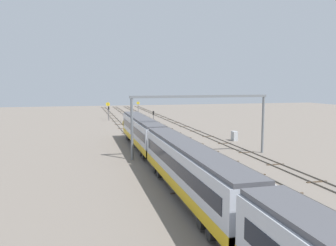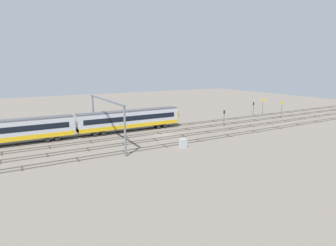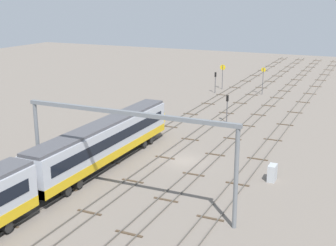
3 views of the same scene
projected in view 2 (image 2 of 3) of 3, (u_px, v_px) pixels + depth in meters
ground_plane at (164, 135)px, 60.28m from camera, size 207.68×207.68×0.00m
track_near_foreground at (182, 143)px, 54.00m from camera, size 191.68×2.40×0.16m
track_second_near at (169, 137)px, 58.17m from camera, size 191.68×2.40×0.16m
track_middle at (159, 133)px, 62.35m from camera, size 191.68×2.40×0.16m
track_with_train at (149, 129)px, 66.52m from camera, size 191.68×2.40×0.16m
overhead_gantry at (106, 110)px, 52.94m from camera, size 0.40×20.17×8.69m
speed_sign_near_foreground at (282, 107)px, 79.53m from camera, size 0.14×0.85×5.14m
speed_sign_mid_trackside at (263, 104)px, 87.58m from camera, size 0.14×1.08×4.93m
signal_light_trackside_approach at (253, 107)px, 85.81m from camera, size 0.31×0.32×4.01m
signal_light_trackside_departure at (224, 116)px, 69.03m from camera, size 0.31×0.32×4.09m
relay_cabinet at (183, 143)px, 50.60m from camera, size 1.36×0.76×1.70m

